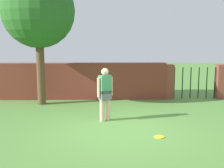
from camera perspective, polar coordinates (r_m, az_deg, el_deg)
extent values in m
plane|color=#568C3D|center=(8.31, 1.75, -8.84)|extent=(40.00, 40.00, 0.00)
cube|color=brown|center=(12.21, -6.16, 0.56)|extent=(7.01, 0.50, 1.47)
cylinder|color=brown|center=(11.42, -13.52, 2.89)|extent=(0.30, 0.30, 2.71)
sphere|color=#286023|center=(11.39, -13.93, 13.37)|extent=(2.66, 2.66, 2.66)
cylinder|color=beige|center=(9.05, -1.93, -4.52)|extent=(0.14, 0.14, 0.85)
cylinder|color=beige|center=(9.17, -0.76, -4.33)|extent=(0.14, 0.14, 0.85)
cube|color=slate|center=(9.02, -1.35, -2.11)|extent=(0.42, 0.38, 0.28)
cube|color=#3F8C59|center=(8.97, -1.36, -0.08)|extent=(0.42, 0.38, 0.55)
sphere|color=beige|center=(8.91, -1.37, 2.37)|extent=(0.22, 0.22, 0.22)
cylinder|color=beige|center=(8.86, -2.57, -0.69)|extent=(0.09, 0.09, 0.58)
cylinder|color=beige|center=(9.10, -0.17, -0.41)|extent=(0.09, 0.09, 0.58)
cube|color=brown|center=(12.42, 10.65, 0.43)|extent=(0.44, 0.44, 1.40)
cube|color=brown|center=(13.04, 20.23, 0.44)|extent=(0.44, 0.44, 1.40)
cylinder|color=black|center=(12.48, 11.85, 0.21)|extent=(0.04, 0.04, 1.30)
cylinder|color=black|center=(12.56, 13.35, 0.21)|extent=(0.04, 0.04, 1.30)
cylinder|color=black|center=(12.64, 14.82, 0.21)|extent=(0.04, 0.04, 1.30)
cylinder|color=black|center=(12.74, 16.27, 0.22)|extent=(0.04, 0.04, 1.30)
cylinder|color=black|center=(12.84, 17.70, 0.22)|extent=(0.04, 0.04, 1.30)
cylinder|color=black|center=(12.95, 19.10, 0.22)|extent=(0.04, 0.04, 1.30)
cylinder|color=yellow|center=(7.87, 9.04, -9.96)|extent=(0.27, 0.27, 0.02)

